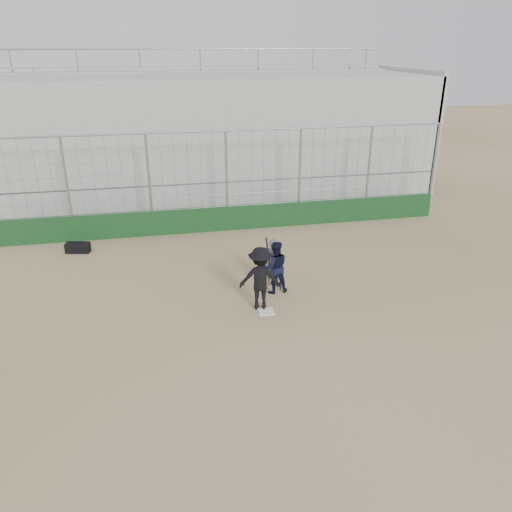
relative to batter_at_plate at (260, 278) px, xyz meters
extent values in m
plane|color=olive|center=(0.11, -0.29, -0.94)|extent=(90.00, 90.00, 0.00)
cube|color=white|center=(0.11, -0.29, -0.93)|extent=(0.44, 0.44, 0.02)
cube|color=#113718|center=(0.11, 6.71, -0.44)|extent=(18.00, 0.25, 1.00)
cylinder|color=gray|center=(0.11, 6.71, 1.06)|extent=(0.10, 0.10, 4.00)
cylinder|color=gray|center=(9.11, 6.71, 1.06)|extent=(0.10, 0.10, 4.00)
cylinder|color=gray|center=(0.11, 6.71, 3.06)|extent=(18.00, 0.07, 0.07)
cube|color=#9E9E9E|center=(0.11, 11.66, -0.14)|extent=(20.00, 6.70, 1.60)
cube|color=#9E9E9E|center=(0.11, 11.66, 2.76)|extent=(20.00, 6.70, 4.20)
cube|color=#9E9E9E|center=(10.11, 11.66, 1.96)|extent=(0.25, 6.70, 6.10)
cylinder|color=gray|center=(0.11, 14.81, 5.86)|extent=(20.00, 0.06, 0.06)
imported|color=black|center=(0.00, 0.00, 0.00)|extent=(1.35, 0.99, 1.88)
cylinder|color=black|center=(0.25, 0.15, 0.72)|extent=(0.07, 0.57, 0.71)
imported|color=black|center=(0.64, 0.85, -0.39)|extent=(0.85, 0.68, 1.10)
sphere|color=maroon|center=(0.64, 0.85, 0.06)|extent=(0.28, 0.28, 0.28)
imported|color=#505665|center=(0.70, 1.36, -0.23)|extent=(0.67, 0.58, 1.41)
cube|color=black|center=(-5.64, 5.45, -0.76)|extent=(0.91, 0.53, 0.36)
cylinder|color=black|center=(-5.64, 5.45, -0.55)|extent=(0.55, 0.15, 0.04)
camera|label=1|loc=(-2.76, -12.42, 6.11)|focal=35.00mm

